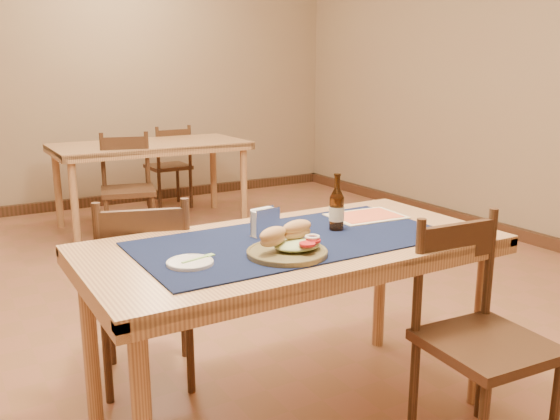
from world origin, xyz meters
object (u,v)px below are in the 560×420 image
napkin_holder (265,223)px  main_table (293,261)px  chair_main_near (479,335)px  sandwich_plate (289,246)px  back_table (151,152)px  chair_main_far (146,287)px  beer_bottle (337,209)px

napkin_holder → main_table: bearing=-56.5°
chair_main_near → sandwich_plate: (-0.58, 0.37, 0.33)m
sandwich_plate → back_table: bearing=79.3°
chair_main_far → chair_main_near: chair_main_far is taller
main_table → chair_main_near: 0.73m
sandwich_plate → napkin_holder: 0.26m
back_table → sandwich_plate: 3.46m
chair_main_near → beer_bottle: size_ratio=3.79×
chair_main_far → chair_main_near: 1.39m
back_table → napkin_holder: (-0.59, -3.14, 0.14)m
main_table → sandwich_plate: bearing=-126.4°
main_table → beer_bottle: size_ratio=6.92×
napkin_holder → chair_main_near: bearing=-49.3°
main_table → chair_main_far: 0.73m
chair_main_far → napkin_holder: bearing=-52.3°
main_table → beer_bottle: (0.22, 0.03, 0.17)m
napkin_holder → back_table: bearing=79.3°
napkin_holder → chair_main_far: bearing=127.7°
chair_main_far → chair_main_near: size_ratio=1.00×
chair_main_near → beer_bottle: bearing=114.3°
main_table → chair_main_near: size_ratio=1.82×
main_table → napkin_holder: bearing=123.5°
main_table → back_table: size_ratio=0.96×
back_table → chair_main_near: bearing=-90.9°
beer_bottle → sandwich_plate: bearing=-151.7°
beer_bottle → main_table: bearing=-173.3°
chair_main_near → back_table: bearing=89.1°
chair_main_near → beer_bottle: 0.71m
main_table → napkin_holder: napkin_holder is taller
back_table → chair_main_near: 3.77m
beer_bottle → napkin_holder: bearing=165.5°
chair_main_far → sandwich_plate: bearing=-66.9°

